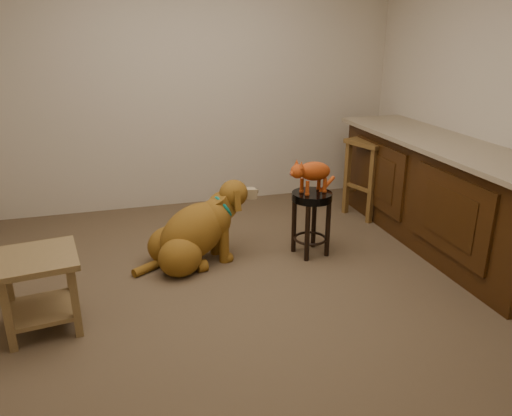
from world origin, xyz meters
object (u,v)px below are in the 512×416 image
object	(u,v)px
side_table	(39,281)
tabby_kitten	(312,173)
padded_stool	(311,211)
golden_retriever	(195,234)
wood_stool	(371,176)

from	to	relation	value
side_table	tabby_kitten	size ratio (longest dim) A/B	1.14
padded_stool	tabby_kitten	size ratio (longest dim) A/B	1.13
golden_retriever	tabby_kitten	world-z (taller)	tabby_kitten
padded_stool	tabby_kitten	distance (m)	0.34
side_table	tabby_kitten	xyz separation A→B (m)	(2.07, 0.57, 0.39)
tabby_kitten	golden_retriever	bearing A→B (deg)	162.91
wood_stool	side_table	world-z (taller)	wood_stool
wood_stool	tabby_kitten	world-z (taller)	tabby_kitten
golden_retriever	padded_stool	bearing A→B (deg)	-18.24
side_table	golden_retriever	bearing A→B (deg)	30.80
tabby_kitten	side_table	bearing A→B (deg)	-176.55
padded_stool	wood_stool	size ratio (longest dim) A/B	0.70
wood_stool	golden_retriever	size ratio (longest dim) A/B	0.71
padded_stool	wood_stool	xyz separation A→B (m)	(0.95, 0.72, 0.02)
golden_retriever	tabby_kitten	distance (m)	1.08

